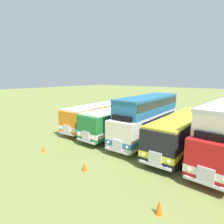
{
  "coord_description": "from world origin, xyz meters",
  "views": [
    {
      "loc": [
        4.95,
        -16.36,
        6.31
      ],
      "look_at": [
        -8.35,
        0.48,
        2.29
      ],
      "focal_mm": 30.11,
      "sensor_mm": 36.0,
      "label": 1
    }
  ],
  "objects": [
    {
      "name": "bus_fourth_in_row",
      "position": [
        -0.0,
        -0.1,
        1.76
      ],
      "size": [
        2.66,
        11.0,
        2.99
      ],
      "color": "black",
      "rests_on": "ground"
    },
    {
      "name": "cone_mid_row",
      "position": [
        1.87,
        -8.92,
        0.37
      ],
      "size": [
        0.36,
        0.36,
        0.74
      ],
      "primitive_type": "cone",
      "color": "orange",
      "rests_on": "ground"
    },
    {
      "name": "cone_near_end",
      "position": [
        -9.08,
        -8.11,
        0.28
      ],
      "size": [
        0.36,
        0.36,
        0.56
      ],
      "primitive_type": "cone",
      "color": "orange",
      "rests_on": "ground"
    },
    {
      "name": "bus_second_in_row",
      "position": [
        -6.91,
        -0.23,
        1.75
      ],
      "size": [
        2.67,
        9.82,
        2.99
      ],
      "color": "#237538",
      "rests_on": "ground"
    },
    {
      "name": "rope_fence_line",
      "position": [
        0.0,
        11.56,
        0.69
      ],
      "size": [
        26.81,
        0.08,
        1.05
      ],
      "color": "#8C704C",
      "rests_on": "ground"
    },
    {
      "name": "ground_plane",
      "position": [
        0.0,
        0.0,
        0.0
      ],
      "size": [
        200.0,
        200.0,
        0.0
      ],
      "primitive_type": "plane",
      "color": "olive"
    },
    {
      "name": "bus_first_in_row",
      "position": [
        -10.37,
        0.19,
        1.75
      ],
      "size": [
        3.01,
        9.99,
        2.99
      ],
      "color": "orange",
      "rests_on": "ground"
    },
    {
      "name": "cone_far_end",
      "position": [
        -3.87,
        -8.2,
        0.33
      ],
      "size": [
        0.36,
        0.36,
        0.67
      ],
      "primitive_type": "cone",
      "color": "orange",
      "rests_on": "ground"
    },
    {
      "name": "bus_third_in_row",
      "position": [
        -3.46,
        -0.14,
        2.47
      ],
      "size": [
        2.74,
        9.98,
        4.49
      ],
      "color": "silver",
      "rests_on": "ground"
    }
  ]
}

